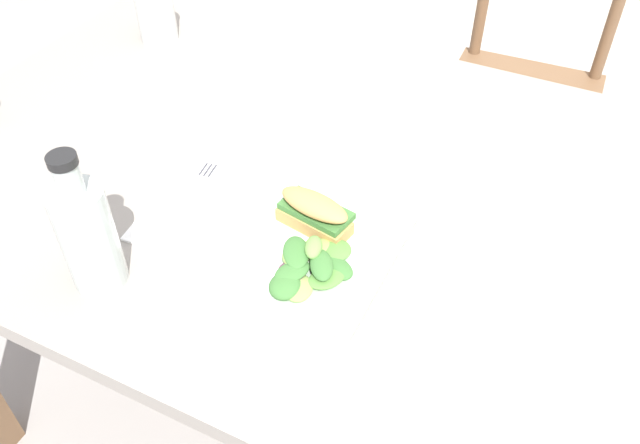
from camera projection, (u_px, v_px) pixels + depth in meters
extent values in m
plane|color=gray|center=(345.00, 412.00, 1.59)|extent=(7.92, 7.92, 0.00)
cube|color=gray|center=(295.00, 175.00, 1.10)|extent=(1.31, 0.91, 0.03)
cube|color=brown|center=(173.00, 139.00, 1.79)|extent=(0.07, 0.07, 0.71)
cube|color=brown|center=(626.00, 283.00, 1.41)|extent=(0.07, 0.07, 0.71)
cylinder|color=brown|center=(431.00, 184.00, 1.87)|extent=(0.03, 0.03, 0.43)
cylinder|color=brown|center=(553.00, 217.00, 1.77)|extent=(0.03, 0.03, 0.43)
cylinder|color=brown|center=(461.00, 121.00, 2.09)|extent=(0.03, 0.03, 0.43)
cylinder|color=brown|center=(572.00, 146.00, 1.99)|extent=(0.03, 0.03, 0.43)
cube|color=brown|center=(520.00, 99.00, 1.78)|extent=(0.42, 0.42, 0.02)
cylinder|color=brown|center=(618.00, 5.00, 1.69)|extent=(0.03, 0.03, 0.42)
cube|color=beige|center=(308.00, 247.00, 0.95)|extent=(0.24, 0.24, 0.01)
cube|color=tan|center=(317.00, 222.00, 0.96)|extent=(0.12, 0.06, 0.02)
cube|color=#3D7033|center=(319.00, 212.00, 0.96)|extent=(0.11, 0.07, 0.01)
ellipsoid|color=tan|center=(316.00, 205.00, 0.94)|extent=(0.12, 0.07, 0.02)
ellipsoid|color=#3D7033|center=(334.00, 267.00, 0.90)|extent=(0.07, 0.05, 0.01)
ellipsoid|color=#6B9E47|center=(313.00, 247.00, 0.90)|extent=(0.04, 0.05, 0.02)
ellipsoid|color=#3D7033|center=(296.00, 252.00, 0.91)|extent=(0.06, 0.07, 0.01)
ellipsoid|color=#602D47|center=(292.00, 272.00, 0.89)|extent=(0.05, 0.05, 0.01)
ellipsoid|color=#3D7033|center=(285.00, 286.00, 0.88)|extent=(0.05, 0.06, 0.02)
ellipsoid|color=#3D7033|center=(322.00, 265.00, 0.89)|extent=(0.06, 0.07, 0.01)
ellipsoid|color=#84A84C|center=(316.00, 248.00, 0.92)|extent=(0.06, 0.06, 0.01)
ellipsoid|color=#518438|center=(327.00, 278.00, 0.89)|extent=(0.06, 0.06, 0.01)
ellipsoid|color=#3D7033|center=(292.00, 272.00, 0.89)|extent=(0.05, 0.06, 0.01)
ellipsoid|color=#518438|center=(336.00, 250.00, 0.92)|extent=(0.06, 0.06, 0.01)
ellipsoid|color=#84A84C|center=(299.00, 288.00, 0.88)|extent=(0.05, 0.06, 0.01)
ellipsoid|color=#84A84C|center=(296.00, 256.00, 0.91)|extent=(0.05, 0.05, 0.01)
cube|color=white|center=(187.00, 203.00, 1.02)|extent=(0.12, 0.22, 0.00)
cube|color=silver|center=(181.00, 210.00, 1.00)|extent=(0.03, 0.14, 0.00)
cube|color=silver|center=(206.00, 173.00, 1.07)|extent=(0.03, 0.05, 0.00)
cube|color=#38383D|center=(212.00, 171.00, 1.07)|extent=(0.01, 0.03, 0.00)
cube|color=#38383D|center=(208.00, 170.00, 1.07)|extent=(0.01, 0.03, 0.00)
cube|color=#38383D|center=(203.00, 169.00, 1.07)|extent=(0.01, 0.03, 0.00)
cylinder|color=black|center=(93.00, 251.00, 0.87)|extent=(0.07, 0.07, 0.11)
cylinder|color=#B2BCB7|center=(89.00, 238.00, 0.86)|extent=(0.07, 0.07, 0.16)
cylinder|color=#B2BCB7|center=(68.00, 179.00, 0.79)|extent=(0.03, 0.03, 0.04)
cylinder|color=black|center=(62.00, 160.00, 0.77)|extent=(0.04, 0.04, 0.01)
cylinder|color=#C67528|center=(157.00, 18.00, 1.37)|extent=(0.07, 0.07, 0.09)
cylinder|color=silver|center=(156.00, 13.00, 1.36)|extent=(0.08, 0.08, 0.12)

